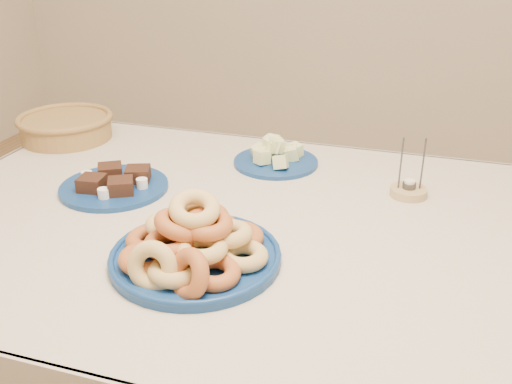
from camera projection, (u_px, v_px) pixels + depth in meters
dining_table at (262, 262)px, 1.36m from camera, size 1.71×1.11×0.75m
donut_platter at (194, 246)px, 1.14m from camera, size 0.40×0.40×0.16m
melon_plate at (275, 157)px, 1.63m from camera, size 0.30×0.30×0.08m
brownie_plate at (114, 184)px, 1.47m from camera, size 0.33×0.33×0.05m
wicker_basket at (66, 126)px, 1.81m from camera, size 0.39×0.39×0.08m
candle_holder at (409, 190)px, 1.44m from camera, size 0.11×0.11×0.15m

